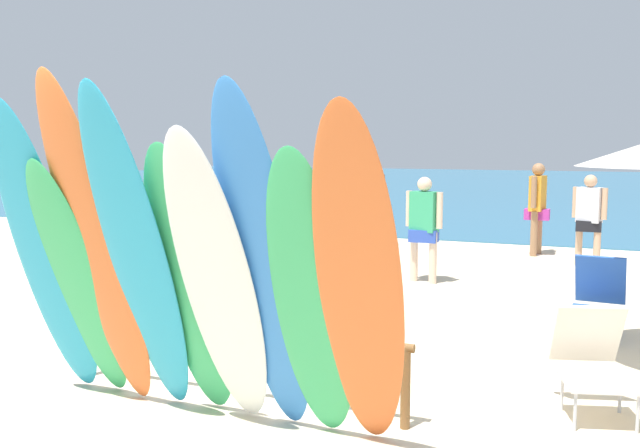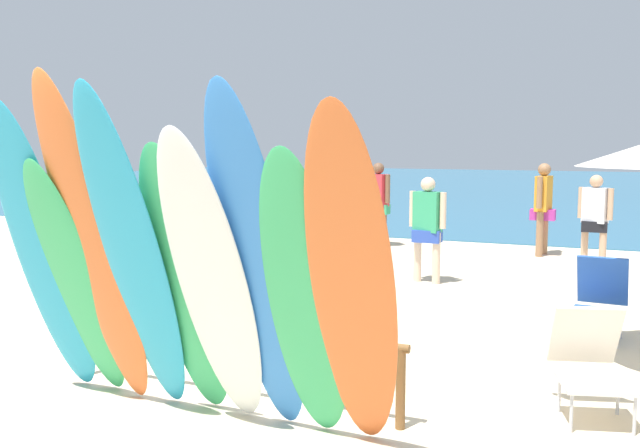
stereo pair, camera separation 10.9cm
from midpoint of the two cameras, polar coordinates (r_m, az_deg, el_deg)
ground at (r=18.86m, az=14.18°, el=0.31°), size 60.00×60.00×0.00m
ocean_water at (r=34.29m, az=18.05°, el=2.94°), size 60.00×40.00×0.02m
surfboard_rack at (r=5.52m, az=-8.07°, el=-9.34°), size 2.96×0.07×0.61m
surfboard_teal_0 at (r=5.65m, az=-22.00°, el=-2.36°), size 0.61×0.99×2.33m
surfboard_green_1 at (r=5.56m, az=-19.65°, el=-4.57°), size 0.56×0.88×1.91m
surfboard_orange_2 at (r=5.24m, az=-18.32°, el=-1.92°), size 0.58×0.97×2.50m
surfboard_teal_3 at (r=5.01m, az=-15.28°, el=-2.72°), size 0.49×1.03×2.41m
surfboard_green_4 at (r=4.98m, az=-11.17°, el=-4.96°), size 0.54×0.78×2.02m
surfboard_white_5 at (r=4.71m, az=-9.02°, el=-4.93°), size 0.60×0.94×2.12m
surfboard_blue_6 at (r=4.52m, az=-5.34°, el=-3.62°), size 0.55×0.93×2.39m
surfboard_green_7 at (r=4.47m, az=-1.39°, el=-6.31°), size 0.54×0.79×2.00m
surfboard_orange_8 at (r=4.26m, az=2.54°, el=-5.16°), size 0.60×0.94×2.26m
beachgoer_strolling at (r=13.05m, az=17.15°, el=1.71°), size 0.43×0.62×1.66m
beachgoer_photographing at (r=12.08m, az=20.95°, el=0.78°), size 0.54×0.32×1.50m
beachgoer_by_water at (r=13.64m, az=4.13°, el=2.13°), size 0.56×0.38×1.63m
beachgoer_midbeach at (r=10.09m, az=8.21°, el=0.17°), size 0.56×0.28×1.53m
beach_chair_red at (r=5.61m, az=20.92°, el=-10.12°), size 0.69×0.84×0.80m
beach_chair_blue at (r=7.80m, az=21.47°, el=-5.44°), size 0.55×0.69×0.83m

